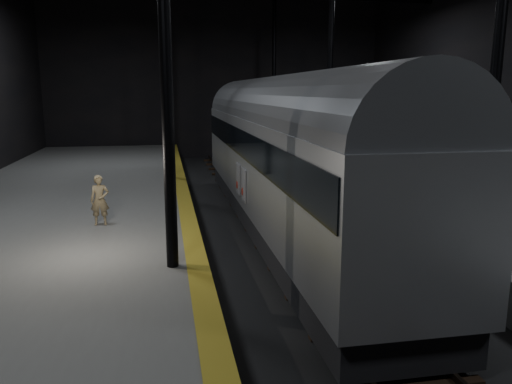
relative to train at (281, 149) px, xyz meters
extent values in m
plane|color=black|center=(0.00, -1.60, -2.91)|extent=(44.00, 44.00, 0.00)
cube|color=#585855|center=(-7.50, -1.60, -2.41)|extent=(9.00, 43.80, 1.00)
cube|color=#585855|center=(7.50, -1.60, -2.41)|extent=(9.00, 43.80, 1.00)
cube|color=olive|center=(-3.25, -1.60, -1.91)|extent=(0.50, 43.80, 0.01)
cube|color=#3F3328|center=(-0.72, -1.60, -2.74)|extent=(0.08, 43.00, 0.14)
cube|color=#3F3328|center=(0.72, -1.60, -2.74)|extent=(0.08, 43.00, 0.14)
cube|color=black|center=(0.00, -1.60, -2.85)|extent=(2.40, 42.00, 0.12)
cylinder|color=black|center=(-3.80, -5.60, 3.09)|extent=(0.26, 0.26, 10.00)
cylinder|color=black|center=(3.80, -5.60, 3.09)|extent=(0.26, 0.26, 10.00)
cylinder|color=black|center=(-3.80, 6.40, 3.09)|extent=(0.26, 0.26, 10.00)
cylinder|color=black|center=(3.80, 6.40, 3.09)|extent=(0.26, 0.26, 10.00)
cylinder|color=black|center=(-3.80, 18.40, 3.09)|extent=(0.26, 0.26, 10.00)
cylinder|color=black|center=(3.80, 18.40, 3.09)|extent=(0.26, 0.26, 10.00)
cube|color=#ACAEB4|center=(0.00, 0.00, -0.42)|extent=(2.83, 19.53, 2.93)
cube|color=black|center=(0.00, 0.00, -2.26)|extent=(2.59, 19.14, 0.83)
cube|color=black|center=(0.00, 0.00, 0.26)|extent=(2.89, 19.24, 0.88)
cylinder|color=slate|center=(0.00, 0.00, 1.04)|extent=(2.78, 19.34, 2.78)
cube|color=black|center=(0.00, -6.84, -2.62)|extent=(1.76, 2.15, 0.34)
cube|color=black|center=(0.00, 6.84, -2.62)|extent=(1.76, 2.15, 0.34)
cube|color=silver|center=(-1.45, -0.98, -1.01)|extent=(0.04, 0.73, 1.03)
cube|color=silver|center=(-1.45, 0.20, -1.01)|extent=(0.04, 0.73, 1.03)
cylinder|color=#A12013|center=(-1.47, -0.80, -1.25)|extent=(0.03, 0.25, 0.25)
cylinder|color=#A12013|center=(-1.47, 0.37, -1.25)|extent=(0.03, 0.25, 0.25)
imported|color=#99855D|center=(-5.79, -1.64, -1.18)|extent=(0.55, 0.38, 1.46)
camera|label=1|loc=(-3.90, -16.35, 1.93)|focal=35.00mm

